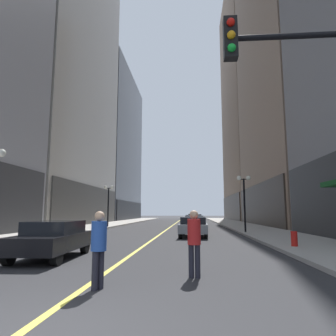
% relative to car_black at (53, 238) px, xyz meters
% --- Properties ---
extents(ground_plane, '(200.00, 200.00, 0.00)m').
position_rel_car_black_xyz_m(ground_plane, '(2.63, 27.96, -0.72)').
color(ground_plane, '#2D2D30').
extents(sidewalk_left, '(4.50, 78.00, 0.15)m').
position_rel_car_black_xyz_m(sidewalk_left, '(-5.62, 27.96, -0.64)').
color(sidewalk_left, '#ADA8A0').
rests_on(sidewalk_left, ground).
extents(sidewalk_right, '(4.50, 78.00, 0.15)m').
position_rel_car_black_xyz_m(sidewalk_right, '(10.88, 27.96, -0.64)').
color(sidewalk_right, '#ADA8A0').
rests_on(sidewalk_right, ground).
extents(lane_centre_stripe, '(0.16, 70.00, 0.01)m').
position_rel_car_black_xyz_m(lane_centre_stripe, '(2.63, 27.96, -0.71)').
color(lane_centre_stripe, '#E5D64C').
rests_on(lane_centre_stripe, ground).
extents(building_left_far, '(13.41, 26.00, 31.88)m').
position_rel_car_black_xyz_m(building_left_far, '(-14.47, 52.96, 15.16)').
color(building_left_far, '#4C515B').
rests_on(building_left_far, ground).
extents(building_right_far, '(16.10, 26.00, 51.75)m').
position_rel_car_black_xyz_m(building_right_far, '(21.09, 52.96, 25.09)').
color(building_right_far, gray).
rests_on(building_right_far, ground).
extents(car_black, '(1.92, 4.15, 1.32)m').
position_rel_car_black_xyz_m(car_black, '(0.00, 0.00, 0.00)').
color(car_black, black).
rests_on(car_black, ground).
extents(car_grey, '(1.99, 4.43, 1.32)m').
position_rel_car_black_xyz_m(car_grey, '(5.13, 9.96, 0.00)').
color(car_grey, slate).
rests_on(car_grey, ground).
extents(car_red, '(2.05, 4.61, 1.32)m').
position_rel_car_black_xyz_m(car_red, '(5.29, 17.91, 0.00)').
color(car_red, '#B21919').
rests_on(car_red, ground).
extents(car_green, '(1.90, 4.28, 1.32)m').
position_rel_car_black_xyz_m(car_green, '(5.06, 25.24, 0.00)').
color(car_green, '#196038').
rests_on(car_green, ground).
extents(car_white, '(1.89, 4.13, 1.32)m').
position_rel_car_black_xyz_m(car_white, '(5.65, 34.39, 0.00)').
color(car_white, silver).
rests_on(car_white, ground).
extents(car_yellow, '(1.85, 4.50, 1.32)m').
position_rel_car_black_xyz_m(car_yellow, '(5.26, 42.23, 0.00)').
color(car_yellow, yellow).
rests_on(car_yellow, ground).
extents(pedestrian_in_red_jacket, '(0.37, 0.37, 1.69)m').
position_rel_car_black_xyz_m(pedestrian_in_red_jacket, '(5.05, -2.81, 0.27)').
color(pedestrian_in_red_jacket, black).
rests_on(pedestrian_in_red_jacket, ground).
extents(pedestrian_in_blue_hoodie, '(0.47, 0.47, 1.67)m').
position_rel_car_black_xyz_m(pedestrian_in_blue_hoodie, '(2.96, -4.14, 0.25)').
color(pedestrian_in_blue_hoodie, black).
rests_on(pedestrian_in_blue_hoodie, ground).
extents(street_lamp_left_far, '(1.06, 0.36, 4.43)m').
position_rel_car_black_xyz_m(street_lamp_left_far, '(-3.77, 20.72, 2.54)').
color(street_lamp_left_far, black).
rests_on(street_lamp_left_far, ground).
extents(street_lamp_right_mid, '(1.06, 0.36, 4.43)m').
position_rel_car_black_xyz_m(street_lamp_right_mid, '(9.03, 12.80, 2.54)').
color(street_lamp_right_mid, black).
rests_on(street_lamp_right_mid, ground).
extents(fire_hydrant_right, '(0.28, 0.28, 0.80)m').
position_rel_car_black_xyz_m(fire_hydrant_right, '(9.53, 3.34, -0.32)').
color(fire_hydrant_right, red).
rests_on(fire_hydrant_right, ground).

